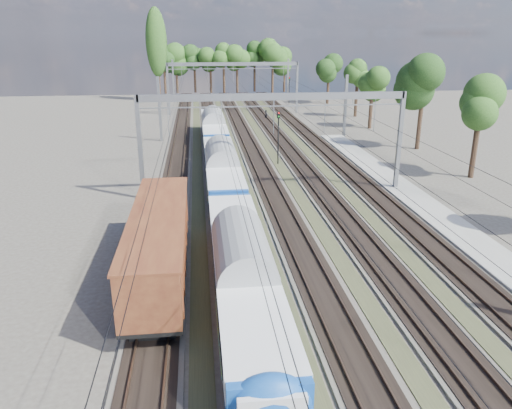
{
  "coord_description": "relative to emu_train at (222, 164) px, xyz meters",
  "views": [
    {
      "loc": [
        -6.5,
        -12.6,
        13.8
      ],
      "look_at": [
        -2.8,
        19.16,
        2.8
      ],
      "focal_mm": 35.0,
      "sensor_mm": 36.0,
      "label": 1
    }
  ],
  "objects": [
    {
      "name": "catenary",
      "position": [
        4.83,
        21.44,
        3.83
      ],
      "size": [
        25.65,
        130.0,
        9.0
      ],
      "color": "gray",
      "rests_on": "ground"
    },
    {
      "name": "track_bed",
      "position": [
        4.5,
        13.75,
        -2.47
      ],
      "size": [
        21.0,
        130.0,
        0.34
      ],
      "color": "#47423A",
      "rests_on": "ground"
    },
    {
      "name": "worker",
      "position": [
        9.5,
        40.03,
        -1.8
      ],
      "size": [
        0.44,
        0.6,
        1.54
      ],
      "primitive_type": "imported",
      "rotation": [
        0.0,
        0.0,
        1.7
      ],
      "color": "black",
      "rests_on": "ground"
    },
    {
      "name": "signal_near",
      "position": [
        6.68,
        9.54,
        1.11
      ],
      "size": [
        0.38,
        0.34,
        5.82
      ],
      "rotation": [
        0.0,
        0.0,
        -0.09
      ],
      "color": "black",
      "rests_on": "ground"
    },
    {
      "name": "poplar",
      "position": [
        -10.0,
        66.75,
        9.32
      ],
      "size": [
        4.4,
        4.4,
        19.04
      ],
      "color": "black",
      "rests_on": "ground"
    },
    {
      "name": "signal_far",
      "position": [
        16.97,
        59.64,
        0.79
      ],
      "size": [
        0.34,
        0.31,
        5.3
      ],
      "rotation": [
        0.0,
        0.0,
        -0.09
      ],
      "color": "black",
      "rests_on": "ground"
    },
    {
      "name": "tree_belt",
      "position": [
        10.67,
        64.46,
        5.44
      ],
      "size": [
        39.43,
        98.17,
        11.91
      ],
      "color": "black",
      "rests_on": "ground"
    },
    {
      "name": "emu_train",
      "position": [
        0.0,
        0.0,
        0.0
      ],
      "size": [
        2.99,
        63.15,
        4.37
      ],
      "color": "black",
      "rests_on": "ground"
    },
    {
      "name": "platform",
      "position": [
        16.5,
        -11.25,
        -2.42
      ],
      "size": [
        3.0,
        70.0,
        0.3
      ],
      "primitive_type": "cube",
      "color": "gray",
      "rests_on": "ground"
    },
    {
      "name": "freight_boxcar",
      "position": [
        -4.5,
        -16.74,
        -0.19
      ],
      "size": [
        3.14,
        15.16,
        3.91
      ],
      "color": "black",
      "rests_on": "ground"
    }
  ]
}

